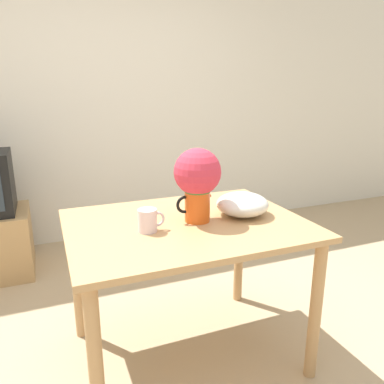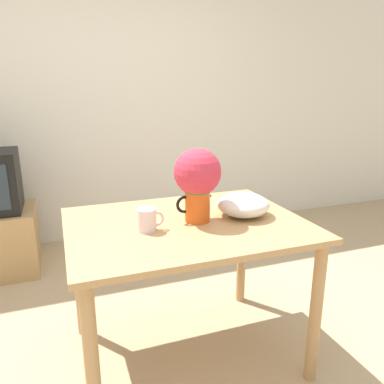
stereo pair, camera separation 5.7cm
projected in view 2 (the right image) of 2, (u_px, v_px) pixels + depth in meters
The scene contains 6 objects.
ground_plane at pixel (171, 375), 1.95m from camera, with size 12.00×12.00×0.00m, color tan.
wall_back at pixel (104, 103), 3.48m from camera, with size 8.00×0.05×2.60m.
table at pixel (186, 243), 1.93m from camera, with size 1.19×0.90×0.78m.
flower_vase at pixel (197, 179), 1.85m from camera, with size 0.24×0.24×0.37m.
coffee_mug at pixel (147, 220), 1.77m from camera, with size 0.13×0.09×0.11m.
white_bowl at pixel (243, 205), 1.98m from camera, with size 0.28×0.28×0.12m.
Camera 2 is at (-0.45, -1.56, 1.45)m, focal length 35.00 mm.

